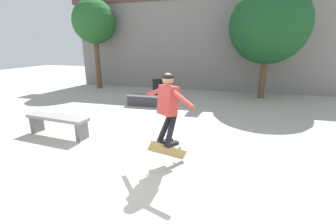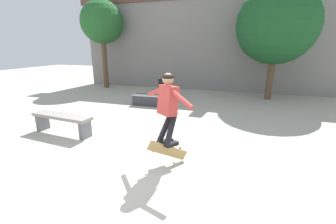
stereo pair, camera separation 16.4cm
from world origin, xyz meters
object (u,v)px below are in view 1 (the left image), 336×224
at_px(park_bench, 58,121).
at_px(trash_bin, 158,86).
at_px(skate_ledge, 148,100).
at_px(tree_right, 269,25).
at_px(skater, 168,104).
at_px(skateboard_flipping, 168,151).
at_px(tree_left, 94,22).

distance_m(park_bench, trash_bin, 5.62).
bearing_deg(skate_ledge, tree_right, 29.28).
bearing_deg(tree_right, park_bench, -132.37).
bearing_deg(skate_ledge, skater, -66.00).
distance_m(tree_right, skate_ledge, 5.78).
relative_size(tree_right, skateboard_flipping, 7.32).
height_order(park_bench, skateboard_flipping, skateboard_flipping).
distance_m(tree_right, trash_bin, 5.36).
xyz_separation_m(tree_left, trash_bin, (3.59, -0.77, -2.99)).
relative_size(tree_right, skate_ledge, 3.01).
bearing_deg(tree_right, skate_ledge, -149.33).
xyz_separation_m(tree_left, skateboard_flipping, (5.84, -7.03, -3.06)).
xyz_separation_m(tree_left, skate_ledge, (3.89, -2.90, -3.16)).
bearing_deg(skate_ledge, park_bench, -109.79).
height_order(tree_left, skate_ledge, tree_left).
relative_size(tree_left, skater, 3.28).
bearing_deg(skater, skate_ledge, 62.01).
height_order(park_bench, trash_bin, trash_bin).
bearing_deg(trash_bin, tree_right, 5.53).
height_order(skate_ledge, trash_bin, trash_bin).
xyz_separation_m(tree_right, tree_left, (-8.22, 0.32, 0.33)).
distance_m(park_bench, skate_ledge, 3.62).
relative_size(tree_left, skate_ledge, 2.91).
distance_m(skate_ledge, skateboard_flipping, 4.57).
height_order(tree_right, skater, tree_right).
distance_m(tree_right, skater, 7.29).
bearing_deg(tree_right, skater, -109.96).
relative_size(tree_left, trash_bin, 6.29).
bearing_deg(tree_left, park_bench, -66.57).
distance_m(tree_right, tree_left, 8.24).
bearing_deg(park_bench, tree_right, 53.03).
relative_size(trash_bin, skater, 0.52).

